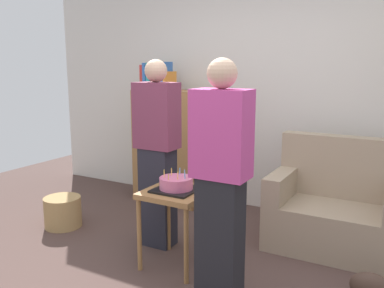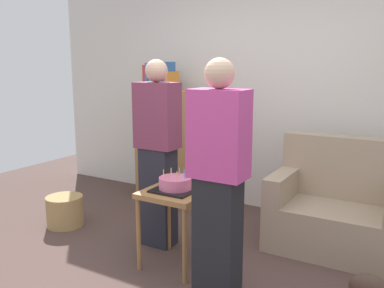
# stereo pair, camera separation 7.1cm
# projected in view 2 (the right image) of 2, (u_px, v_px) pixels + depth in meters

# --- Properties ---
(wall_back) EXTENTS (6.00, 0.10, 2.70)m
(wall_back) POSITION_uv_depth(u_px,v_px,m) (278.00, 87.00, 4.41)
(wall_back) COLOR silver
(wall_back) RESTS_ON ground_plane
(couch) EXTENTS (1.10, 0.70, 0.96)m
(couch) POSITION_uv_depth(u_px,v_px,m) (338.00, 211.00, 3.60)
(couch) COLOR gray
(couch) RESTS_ON ground_plane
(bookshelf) EXTENTS (0.80, 0.36, 1.61)m
(bookshelf) POSITION_uv_depth(u_px,v_px,m) (171.00, 144.00, 4.79)
(bookshelf) COLOR olive
(bookshelf) RESTS_ON ground_plane
(side_table) EXTENTS (0.48, 0.48, 0.62)m
(side_table) POSITION_uv_depth(u_px,v_px,m) (176.00, 202.00, 3.25)
(side_table) COLOR olive
(side_table) RESTS_ON ground_plane
(birthday_cake) EXTENTS (0.32, 0.32, 0.17)m
(birthday_cake) POSITION_uv_depth(u_px,v_px,m) (176.00, 184.00, 3.22)
(birthday_cake) COLOR black
(birthday_cake) RESTS_ON side_table
(person_blowing_candles) EXTENTS (0.36, 0.22, 1.63)m
(person_blowing_candles) POSITION_uv_depth(u_px,v_px,m) (158.00, 153.00, 3.59)
(person_blowing_candles) COLOR #23232D
(person_blowing_candles) RESTS_ON ground_plane
(person_holding_cake) EXTENTS (0.36, 0.22, 1.63)m
(person_holding_cake) POSITION_uv_depth(u_px,v_px,m) (218.00, 185.00, 2.66)
(person_holding_cake) COLOR black
(person_holding_cake) RESTS_ON ground_plane
(wicker_basket) EXTENTS (0.36, 0.36, 0.30)m
(wicker_basket) POSITION_uv_depth(u_px,v_px,m) (65.00, 211.00, 4.14)
(wicker_basket) COLOR #A88451
(wicker_basket) RESTS_ON ground_plane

